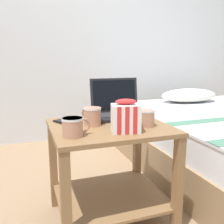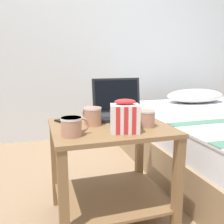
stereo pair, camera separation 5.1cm
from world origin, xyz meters
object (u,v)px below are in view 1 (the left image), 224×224
at_px(laptop, 119,109).
at_px(mug_mid_center, 146,117).
at_px(mug_front_right, 73,126).
at_px(mug_front_left, 92,115).
at_px(snack_bag, 126,117).
at_px(cell_phone, 66,122).

xyz_separation_m(laptop, mug_mid_center, (0.05, -0.27, 0.00)).
bearing_deg(mug_front_right, laptop, 43.18).
bearing_deg(mug_front_left, snack_bag, -56.04).
relative_size(mug_mid_center, cell_phone, 0.71).
bearing_deg(mug_front_right, mug_mid_center, 7.77).
xyz_separation_m(mug_mid_center, cell_phone, (-0.39, 0.21, -0.04)).
bearing_deg(cell_phone, mug_mid_center, -28.04).
bearing_deg(cell_phone, snack_bag, -48.17).
xyz_separation_m(mug_front_right, mug_mid_center, (0.40, 0.05, 0.00)).
distance_m(mug_mid_center, cell_phone, 0.44).
relative_size(mug_front_right, snack_bag, 0.83).
height_order(mug_front_left, mug_mid_center, mug_front_left).
xyz_separation_m(mug_front_left, snack_bag, (0.12, -0.18, 0.02)).
bearing_deg(mug_front_right, snack_bag, -2.75).
distance_m(laptop, mug_front_right, 0.48).
xyz_separation_m(laptop, mug_front_right, (-0.35, -0.33, 0.00)).
bearing_deg(mug_mid_center, laptop, 100.17).
bearing_deg(snack_bag, laptop, 74.20).
distance_m(mug_front_right, snack_bag, 0.25).
height_order(mug_front_right, mug_mid_center, same).
height_order(laptop, snack_bag, laptop).
xyz_separation_m(mug_front_left, mug_mid_center, (0.26, -0.11, -0.00)).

